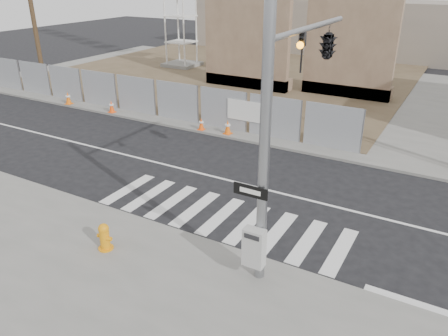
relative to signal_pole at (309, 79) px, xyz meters
The scene contains 12 objects.
ground 5.77m from the signal_pole, 140.66° to the left, with size 100.00×100.00×0.00m, color black.
sidewalk_far 16.91m from the signal_pole, 98.84° to the left, with size 50.00×20.00×0.12m, color slate.
signal_pole is the anchor object (origin of this frame).
chain_link_fence 14.80m from the signal_pole, 150.58° to the left, with size 24.60×0.04×2.00m, color gray.
concrete_wall_left 17.92m from the signal_pole, 122.11° to the left, with size 6.00×1.30×8.00m.
concrete_wall_right 16.46m from the signal_pole, 100.52° to the left, with size 5.50×1.30×8.00m.
utility_pole_left 21.84m from the signal_pole, 159.79° to the left, with size 1.60×0.28×10.00m.
fire_hydrant 7.20m from the signal_pole, 138.63° to the right, with size 0.56×0.56×0.82m.
traffic_cone_a 18.56m from the signal_pole, 159.70° to the left, with size 0.45×0.45×0.74m.
traffic_cone_b 15.49m from the signal_pole, 155.09° to the left, with size 0.39×0.39×0.70m.
traffic_cone_c 10.71m from the signal_pole, 140.16° to the left, with size 0.34×0.34×0.62m.
traffic_cone_d 9.81m from the signal_pole, 133.46° to the left, with size 0.39×0.39×0.70m.
Camera 1 is at (6.28, -13.33, 7.42)m, focal length 35.00 mm.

